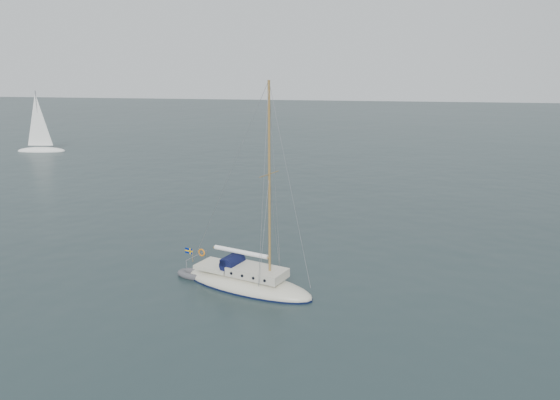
# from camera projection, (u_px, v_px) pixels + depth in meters

# --- Properties ---
(ground) EXTENTS (300.00, 300.00, 0.00)m
(ground) POSITION_uv_depth(u_px,v_px,m) (287.00, 278.00, 31.58)
(ground) COLOR black
(ground) RESTS_ON ground
(sailboat) EXTENTS (8.31, 2.50, 11.84)m
(sailboat) POSITION_uv_depth(u_px,v_px,m) (248.00, 272.00, 30.10)
(sailboat) COLOR beige
(sailboat) RESTS_ON ground
(dinghy) EXTENTS (2.66, 1.20, 0.38)m
(dinghy) POSITION_uv_depth(u_px,v_px,m) (198.00, 275.00, 31.70)
(dinghy) COLOR #515156
(dinghy) RESTS_ON ground
(distant_yacht_a) EXTENTS (6.70, 3.57, 8.88)m
(distant_yacht_a) POSITION_uv_depth(u_px,v_px,m) (38.00, 124.00, 75.39)
(distant_yacht_a) COLOR white
(distant_yacht_a) RESTS_ON ground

